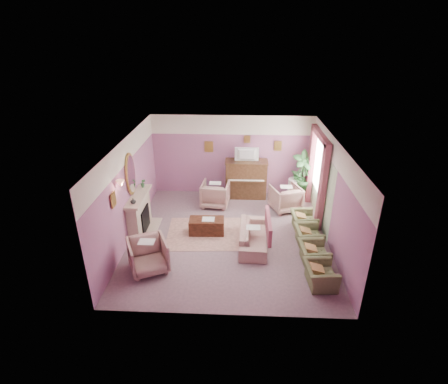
{
  "coord_description": "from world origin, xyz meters",
  "views": [
    {
      "loc": [
        0.27,
        -8.48,
        5.41
      ],
      "look_at": [
        -0.16,
        0.4,
        1.22
      ],
      "focal_mm": 28.0,
      "sensor_mm": 36.0,
      "label": 1
    }
  ],
  "objects_px": {
    "piano": "(246,179)",
    "sofa": "(253,232)",
    "television": "(247,154)",
    "floral_armchair_left": "(215,193)",
    "side_table": "(295,189)",
    "olive_chair_d": "(304,219)",
    "olive_chair_b": "(314,251)",
    "floral_armchair_right": "(286,197)",
    "coffee_table": "(207,226)",
    "olive_chair_a": "(321,272)",
    "floral_armchair_front": "(148,254)",
    "olive_chair_c": "(308,234)"
  },
  "relations": [
    {
      "from": "piano",
      "to": "sofa",
      "type": "bearing_deg",
      "value": -86.75
    },
    {
      "from": "olive_chair_a",
      "to": "floral_armchair_right",
      "type": "bearing_deg",
      "value": 96.15
    },
    {
      "from": "coffee_table",
      "to": "floral_armchair_left",
      "type": "height_order",
      "value": "floral_armchair_left"
    },
    {
      "from": "piano",
      "to": "side_table",
      "type": "xyz_separation_m",
      "value": [
        1.72,
        -0.04,
        -0.3
      ]
    },
    {
      "from": "piano",
      "to": "sofa",
      "type": "distance_m",
      "value": 3.03
    },
    {
      "from": "floral_armchair_front",
      "to": "side_table",
      "type": "bearing_deg",
      "value": 45.7
    },
    {
      "from": "olive_chair_a",
      "to": "olive_chair_d",
      "type": "relative_size",
      "value": 1.0
    },
    {
      "from": "olive_chair_a",
      "to": "olive_chair_c",
      "type": "height_order",
      "value": "same"
    },
    {
      "from": "coffee_table",
      "to": "floral_armchair_right",
      "type": "xyz_separation_m",
      "value": [
        2.42,
        1.57,
        0.23
      ]
    },
    {
      "from": "olive_chair_a",
      "to": "side_table",
      "type": "xyz_separation_m",
      "value": [
        0.05,
        4.58,
        0.0
      ]
    },
    {
      "from": "side_table",
      "to": "floral_armchair_left",
      "type": "bearing_deg",
      "value": -165.63
    },
    {
      "from": "piano",
      "to": "sofa",
      "type": "relative_size",
      "value": 0.76
    },
    {
      "from": "olive_chair_c",
      "to": "olive_chair_b",
      "type": "bearing_deg",
      "value": -90.0
    },
    {
      "from": "olive_chair_b",
      "to": "side_table",
      "type": "height_order",
      "value": "side_table"
    },
    {
      "from": "sofa",
      "to": "floral_armchair_front",
      "type": "height_order",
      "value": "floral_armchair_front"
    },
    {
      "from": "piano",
      "to": "olive_chair_b",
      "type": "xyz_separation_m",
      "value": [
        1.67,
        -3.8,
        -0.3
      ]
    },
    {
      "from": "floral_armchair_right",
      "to": "olive_chair_b",
      "type": "relative_size",
      "value": 1.13
    },
    {
      "from": "piano",
      "to": "olive_chair_d",
      "type": "distance_m",
      "value": 2.74
    },
    {
      "from": "floral_armchair_left",
      "to": "olive_chair_d",
      "type": "height_order",
      "value": "floral_armchair_left"
    },
    {
      "from": "olive_chair_a",
      "to": "side_table",
      "type": "bearing_deg",
      "value": 89.43
    },
    {
      "from": "piano",
      "to": "side_table",
      "type": "height_order",
      "value": "piano"
    },
    {
      "from": "olive_chair_b",
      "to": "olive_chair_d",
      "type": "relative_size",
      "value": 1.0
    },
    {
      "from": "sofa",
      "to": "floral_armchair_left",
      "type": "height_order",
      "value": "floral_armchair_left"
    },
    {
      "from": "coffee_table",
      "to": "olive_chair_b",
      "type": "relative_size",
      "value": 1.24
    },
    {
      "from": "floral_armchair_left",
      "to": "floral_armchair_right",
      "type": "bearing_deg",
      "value": -4.67
    },
    {
      "from": "floral_armchair_front",
      "to": "olive_chair_a",
      "type": "relative_size",
      "value": 1.13
    },
    {
      "from": "coffee_table",
      "to": "olive_chair_b",
      "type": "bearing_deg",
      "value": -24.72
    },
    {
      "from": "coffee_table",
      "to": "olive_chair_d",
      "type": "relative_size",
      "value": 1.24
    },
    {
      "from": "olive_chair_d",
      "to": "coffee_table",
      "type": "bearing_deg",
      "value": -173.04
    },
    {
      "from": "coffee_table",
      "to": "olive_chair_a",
      "type": "bearing_deg",
      "value": -36.92
    },
    {
      "from": "sofa",
      "to": "side_table",
      "type": "relative_size",
      "value": 2.63
    },
    {
      "from": "floral_armchair_front",
      "to": "side_table",
      "type": "distance_m",
      "value": 5.9
    },
    {
      "from": "piano",
      "to": "television",
      "type": "bearing_deg",
      "value": -90.0
    },
    {
      "from": "side_table",
      "to": "floral_armchair_front",
      "type": "bearing_deg",
      "value": -134.3
    },
    {
      "from": "olive_chair_a",
      "to": "olive_chair_b",
      "type": "xyz_separation_m",
      "value": [
        0.0,
        0.82,
        0.0
      ]
    },
    {
      "from": "television",
      "to": "side_table",
      "type": "bearing_deg",
      "value": 0.33
    },
    {
      "from": "piano",
      "to": "olive_chair_c",
      "type": "height_order",
      "value": "piano"
    },
    {
      "from": "television",
      "to": "floral_armchair_left",
      "type": "bearing_deg",
      "value": -145.86
    },
    {
      "from": "sofa",
      "to": "floral_armchair_front",
      "type": "distance_m",
      "value": 2.86
    },
    {
      "from": "floral_armchair_left",
      "to": "floral_armchair_right",
      "type": "height_order",
      "value": "same"
    },
    {
      "from": "olive_chair_a",
      "to": "side_table",
      "type": "height_order",
      "value": "side_table"
    },
    {
      "from": "floral_armchair_right",
      "to": "coffee_table",
      "type": "bearing_deg",
      "value": -147.01
    },
    {
      "from": "olive_chair_c",
      "to": "olive_chair_d",
      "type": "distance_m",
      "value": 0.82
    },
    {
      "from": "television",
      "to": "floral_armchair_right",
      "type": "height_order",
      "value": "television"
    },
    {
      "from": "piano",
      "to": "floral_armchair_left",
      "type": "relative_size",
      "value": 1.54
    },
    {
      "from": "coffee_table",
      "to": "floral_armchair_left",
      "type": "xyz_separation_m",
      "value": [
        0.13,
        1.76,
        0.23
      ]
    },
    {
      "from": "piano",
      "to": "olive_chair_b",
      "type": "height_order",
      "value": "piano"
    },
    {
      "from": "floral_armchair_left",
      "to": "olive_chair_d",
      "type": "bearing_deg",
      "value": -27.73
    },
    {
      "from": "television",
      "to": "floral_armchair_left",
      "type": "distance_m",
      "value": 1.68
    },
    {
      "from": "television",
      "to": "sofa",
      "type": "xyz_separation_m",
      "value": [
        0.17,
        -2.96,
        -1.23
      ]
    }
  ]
}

